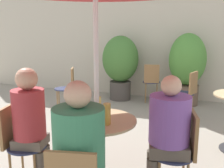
{
  "coord_description": "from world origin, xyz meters",
  "views": [
    {
      "loc": [
        1.09,
        -2.14,
        1.53
      ],
      "look_at": [
        0.19,
        0.33,
        0.99
      ],
      "focal_mm": 42.0,
      "sensor_mm": 36.0,
      "label": 1
    }
  ],
  "objects_px": {
    "potted_plant_1": "(187,65)",
    "seated_person_0": "(30,118)",
    "bistro_chair_0": "(18,139)",
    "bistro_chair_5": "(152,79)",
    "bistro_chair_4": "(68,85)",
    "beer_glass_1": "(80,112)",
    "beer_glass_2": "(107,114)",
    "cafe_table_near": "(97,142)",
    "seated_person_2": "(167,128)",
    "potted_plant_0": "(120,63)",
    "bistro_chair_2": "(182,148)",
    "bistro_chair_3": "(188,90)",
    "beer_glass_0": "(98,105)",
    "seated_person_1": "(80,153)"
  },
  "relations": [
    {
      "from": "potted_plant_1",
      "to": "seated_person_0",
      "type": "bearing_deg",
      "value": -107.48
    },
    {
      "from": "bistro_chair_0",
      "to": "bistro_chair_5",
      "type": "bearing_deg",
      "value": -21.93
    },
    {
      "from": "bistro_chair_4",
      "to": "beer_glass_1",
      "type": "bearing_deg",
      "value": 7.84
    },
    {
      "from": "seated_person_0",
      "to": "beer_glass_2",
      "type": "height_order",
      "value": "seated_person_0"
    },
    {
      "from": "cafe_table_near",
      "to": "bistro_chair_0",
      "type": "relative_size",
      "value": 0.89
    },
    {
      "from": "seated_person_2",
      "to": "potted_plant_0",
      "type": "distance_m",
      "value": 3.62
    },
    {
      "from": "potted_plant_1",
      "to": "beer_glass_2",
      "type": "bearing_deg",
      "value": -96.32
    },
    {
      "from": "bistro_chair_0",
      "to": "bistro_chair_2",
      "type": "distance_m",
      "value": 1.53
    },
    {
      "from": "cafe_table_near",
      "to": "bistro_chair_3",
      "type": "bearing_deg",
      "value": 76.17
    },
    {
      "from": "beer_glass_0",
      "to": "potted_plant_1",
      "type": "xyz_separation_m",
      "value": [
        0.58,
        3.34,
        0.0
      ]
    },
    {
      "from": "seated_person_1",
      "to": "potted_plant_0",
      "type": "xyz_separation_m",
      "value": [
        -1.04,
        4.04,
        0.1
      ]
    },
    {
      "from": "beer_glass_2",
      "to": "seated_person_0",
      "type": "bearing_deg",
      "value": -175.94
    },
    {
      "from": "cafe_table_near",
      "to": "seated_person_0",
      "type": "bearing_deg",
      "value": -167.32
    },
    {
      "from": "bistro_chair_2",
      "to": "potted_plant_1",
      "type": "height_order",
      "value": "potted_plant_1"
    },
    {
      "from": "beer_glass_1",
      "to": "potted_plant_0",
      "type": "relative_size",
      "value": 0.14
    },
    {
      "from": "potted_plant_0",
      "to": "bistro_chair_2",
      "type": "bearing_deg",
      "value": -63.2
    },
    {
      "from": "seated_person_1",
      "to": "potted_plant_1",
      "type": "distance_m",
      "value": 4.12
    },
    {
      "from": "beer_glass_2",
      "to": "potted_plant_0",
      "type": "relative_size",
      "value": 0.13
    },
    {
      "from": "bistro_chair_0",
      "to": "bistro_chair_2",
      "type": "xyz_separation_m",
      "value": [
        1.49,
        0.34,
        0.0
      ]
    },
    {
      "from": "cafe_table_near",
      "to": "potted_plant_1",
      "type": "relative_size",
      "value": 0.5
    },
    {
      "from": "seated_person_2",
      "to": "potted_plant_1",
      "type": "xyz_separation_m",
      "value": [
        -0.09,
        3.35,
        0.15
      ]
    },
    {
      "from": "seated_person_2",
      "to": "bistro_chair_5",
      "type": "bearing_deg",
      "value": -178.91
    },
    {
      "from": "bistro_chair_0",
      "to": "potted_plant_0",
      "type": "height_order",
      "value": "potted_plant_0"
    },
    {
      "from": "bistro_chair_5",
      "to": "beer_glass_0",
      "type": "distance_m",
      "value": 3.22
    },
    {
      "from": "beer_glass_0",
      "to": "bistro_chair_4",
      "type": "bearing_deg",
      "value": 125.77
    },
    {
      "from": "bistro_chair_0",
      "to": "seated_person_1",
      "type": "distance_m",
      "value": 1.01
    },
    {
      "from": "bistro_chair_4",
      "to": "beer_glass_1",
      "type": "height_order",
      "value": "beer_glass_1"
    },
    {
      "from": "potted_plant_1",
      "to": "beer_glass_1",
      "type": "bearing_deg",
      "value": -99.94
    },
    {
      "from": "potted_plant_0",
      "to": "potted_plant_1",
      "type": "distance_m",
      "value": 1.42
    },
    {
      "from": "potted_plant_1",
      "to": "potted_plant_0",
      "type": "bearing_deg",
      "value": -177.41
    },
    {
      "from": "seated_person_2",
      "to": "potted_plant_1",
      "type": "height_order",
      "value": "potted_plant_1"
    },
    {
      "from": "bistro_chair_3",
      "to": "seated_person_0",
      "type": "bearing_deg",
      "value": -6.17
    },
    {
      "from": "cafe_table_near",
      "to": "potted_plant_0",
      "type": "distance_m",
      "value": 3.55
    },
    {
      "from": "seated_person_2",
      "to": "seated_person_1",
      "type": "bearing_deg",
      "value": -44.91
    },
    {
      "from": "cafe_table_near",
      "to": "bistro_chair_5",
      "type": "bearing_deg",
      "value": 92.99
    },
    {
      "from": "bistro_chair_3",
      "to": "bistro_chair_5",
      "type": "height_order",
      "value": "same"
    },
    {
      "from": "seated_person_1",
      "to": "bistro_chair_4",
      "type": "bearing_deg",
      "value": -72.01
    },
    {
      "from": "bistro_chair_0",
      "to": "beer_glass_2",
      "type": "distance_m",
      "value": 0.94
    },
    {
      "from": "bistro_chair_3",
      "to": "bistro_chair_5",
      "type": "xyz_separation_m",
      "value": [
        -0.8,
        0.79,
        0.0
      ]
    },
    {
      "from": "bistro_chair_2",
      "to": "beer_glass_1",
      "type": "distance_m",
      "value": 0.96
    },
    {
      "from": "bistro_chair_3",
      "to": "seated_person_0",
      "type": "xyz_separation_m",
      "value": [
        -1.25,
        -2.7,
        0.21
      ]
    },
    {
      "from": "bistro_chair_4",
      "to": "seated_person_2",
      "type": "height_order",
      "value": "seated_person_2"
    },
    {
      "from": "seated_person_1",
      "to": "beer_glass_2",
      "type": "xyz_separation_m",
      "value": [
        -0.01,
        0.53,
        0.11
      ]
    },
    {
      "from": "beer_glass_0",
      "to": "bistro_chair_3",
      "type": "bearing_deg",
      "value": 74.25
    },
    {
      "from": "seated_person_0",
      "to": "seated_person_2",
      "type": "distance_m",
      "value": 1.26
    },
    {
      "from": "cafe_table_near",
      "to": "bistro_chair_0",
      "type": "distance_m",
      "value": 0.77
    },
    {
      "from": "beer_glass_0",
      "to": "beer_glass_1",
      "type": "relative_size",
      "value": 0.87
    },
    {
      "from": "bistro_chair_4",
      "to": "seated_person_2",
      "type": "bearing_deg",
      "value": 22.19
    },
    {
      "from": "beer_glass_1",
      "to": "beer_glass_2",
      "type": "bearing_deg",
      "value": 7.23
    },
    {
      "from": "bistro_chair_2",
      "to": "beer_glass_1",
      "type": "bearing_deg",
      "value": -84.27
    }
  ]
}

